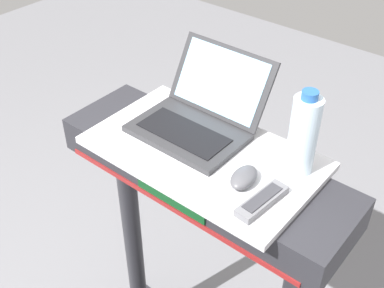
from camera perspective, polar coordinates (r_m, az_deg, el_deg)
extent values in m
cylinder|color=#28282D|center=(1.95, -6.92, -10.48)|extent=(0.07, 0.07, 0.92)
cube|color=#28282D|center=(1.42, 1.28, -3.05)|extent=(0.90, 0.28, 0.11)
cube|color=#0C3F19|center=(1.34, -2.54, -6.13)|extent=(0.24, 0.01, 0.06)
cube|color=maroon|center=(1.37, -2.46, -7.46)|extent=(0.81, 0.00, 0.02)
cube|color=silver|center=(1.38, 1.32, -1.00)|extent=(0.65, 0.38, 0.02)
cube|color=#2D2D30|center=(1.42, -0.56, 1.32)|extent=(0.32, 0.21, 0.02)
cube|color=black|center=(1.41, -0.98, 1.37)|extent=(0.27, 0.12, 0.00)
cube|color=#2D2D30|center=(1.47, 3.39, 7.33)|extent=(0.32, 0.11, 0.19)
cube|color=#8CCCF2|center=(1.47, 3.29, 7.35)|extent=(0.28, 0.09, 0.16)
ellipsoid|color=#4C4C51|center=(1.26, 6.05, -3.87)|extent=(0.07, 0.11, 0.03)
cylinder|color=silver|center=(1.27, 12.77, 0.95)|extent=(0.08, 0.08, 0.22)
cylinder|color=#2659A5|center=(1.21, 13.54, 5.53)|extent=(0.04, 0.04, 0.02)
cube|color=slate|center=(1.22, 8.13, -6.56)|extent=(0.06, 0.16, 0.02)
cube|color=#333338|center=(1.21, 8.18, -6.17)|extent=(0.04, 0.12, 0.00)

